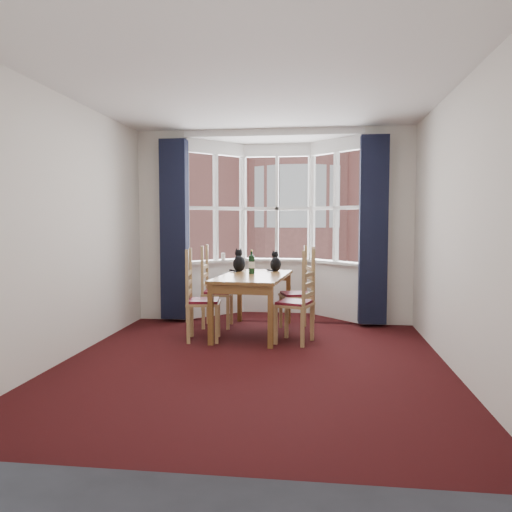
% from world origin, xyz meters
% --- Properties ---
extents(floor, '(4.50, 4.50, 0.00)m').
position_xyz_m(floor, '(0.00, 0.00, 0.00)').
color(floor, black).
rests_on(floor, ground).
extents(ceiling, '(4.50, 4.50, 0.00)m').
position_xyz_m(ceiling, '(0.00, 0.00, 2.80)').
color(ceiling, white).
rests_on(ceiling, floor).
extents(wall_left, '(0.00, 4.50, 4.50)m').
position_xyz_m(wall_left, '(-2.00, 0.00, 1.40)').
color(wall_left, silver).
rests_on(wall_left, floor).
extents(wall_right, '(0.00, 4.50, 4.50)m').
position_xyz_m(wall_right, '(2.00, 0.00, 1.40)').
color(wall_right, silver).
rests_on(wall_right, floor).
extents(wall_near, '(4.00, 0.00, 4.00)m').
position_xyz_m(wall_near, '(0.00, -2.25, 1.40)').
color(wall_near, silver).
rests_on(wall_near, floor).
extents(wall_back_pier_left, '(0.70, 0.12, 2.80)m').
position_xyz_m(wall_back_pier_left, '(-1.65, 2.25, 1.40)').
color(wall_back_pier_left, silver).
rests_on(wall_back_pier_left, floor).
extents(wall_back_pier_right, '(0.70, 0.12, 2.80)m').
position_xyz_m(wall_back_pier_right, '(1.65, 2.25, 1.40)').
color(wall_back_pier_right, silver).
rests_on(wall_back_pier_right, floor).
extents(bay_window, '(2.76, 0.94, 2.80)m').
position_xyz_m(bay_window, '(0.00, 2.75, 1.40)').
color(bay_window, white).
rests_on(bay_window, floor).
extents(curtain_left, '(0.38, 0.22, 2.60)m').
position_xyz_m(curtain_left, '(-1.42, 2.07, 1.35)').
color(curtain_left, black).
rests_on(curtain_left, floor).
extents(curtain_right, '(0.38, 0.22, 2.60)m').
position_xyz_m(curtain_right, '(1.42, 2.07, 1.35)').
color(curtain_right, black).
rests_on(curtain_right, floor).
extents(dining_table, '(0.95, 1.61, 0.77)m').
position_xyz_m(dining_table, '(-0.18, 1.44, 0.69)').
color(dining_table, brown).
rests_on(dining_table, floor).
extents(chair_left_near, '(0.45, 0.47, 0.92)m').
position_xyz_m(chair_left_near, '(-0.83, 0.96, 0.47)').
color(chair_left_near, '#A68450').
rests_on(chair_left_near, floor).
extents(chair_left_far, '(0.42, 0.44, 0.92)m').
position_xyz_m(chair_left_far, '(-0.82, 1.77, 0.47)').
color(chair_left_far, '#A68450').
rests_on(chair_left_far, floor).
extents(chair_right_near, '(0.51, 0.52, 0.92)m').
position_xyz_m(chair_right_near, '(0.47, 0.97, 0.47)').
color(chair_right_near, '#A68450').
rests_on(chair_right_near, floor).
extents(chair_right_far, '(0.51, 0.52, 0.92)m').
position_xyz_m(chair_right_far, '(0.46, 1.72, 0.47)').
color(chair_right_far, '#A68450').
rests_on(chair_right_far, floor).
extents(cat_left, '(0.22, 0.27, 0.33)m').
position_xyz_m(cat_left, '(-0.44, 1.89, 0.90)').
color(cat_left, black).
rests_on(cat_left, dining_table).
extents(cat_right, '(0.19, 0.24, 0.30)m').
position_xyz_m(cat_right, '(0.07, 1.99, 0.89)').
color(cat_right, black).
rests_on(cat_right, dining_table).
extents(wine_bottle, '(0.08, 0.08, 0.32)m').
position_xyz_m(wine_bottle, '(-0.22, 1.60, 0.91)').
color(wine_bottle, black).
rests_on(wine_bottle, dining_table).
extents(candle_tall, '(0.06, 0.06, 0.11)m').
position_xyz_m(candle_tall, '(-0.80, 2.60, 0.93)').
color(candle_tall, white).
rests_on(candle_tall, bay_window).
extents(street, '(80.00, 80.00, 0.00)m').
position_xyz_m(street, '(0.00, 32.25, -6.00)').
color(street, '#333335').
rests_on(street, ground).
extents(tenement_building, '(18.40, 7.80, 15.20)m').
position_xyz_m(tenement_building, '(0.00, 14.01, 1.60)').
color(tenement_building, '#A75F56').
rests_on(tenement_building, street).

